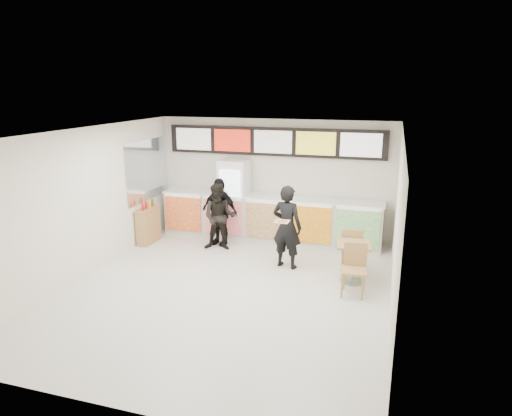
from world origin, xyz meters
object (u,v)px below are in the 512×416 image
at_px(drinks_fridge, 234,199).
at_px(cafe_table, 353,255).
at_px(service_counter, 269,218).
at_px(customer_left, 219,217).
at_px(customer_mid, 220,211).
at_px(condiment_ledge, 148,225).
at_px(customer_main, 287,227).

bearing_deg(drinks_fridge, cafe_table, -32.34).
bearing_deg(service_counter, customer_left, -133.53).
bearing_deg(drinks_fridge, customer_left, -90.86).
height_order(service_counter, cafe_table, service_counter).
distance_m(drinks_fridge, customer_mid, 0.70).
relative_size(customer_left, customer_mid, 0.97).
bearing_deg(condiment_ledge, customer_main, -8.68).
bearing_deg(customer_left, service_counter, 35.84).
xyz_separation_m(service_counter, customer_main, (0.82, -1.61, 0.33)).
xyz_separation_m(customer_left, cafe_table, (3.20, -1.00, -0.24)).
distance_m(service_counter, cafe_table, 3.02).
height_order(service_counter, customer_mid, customer_mid).
bearing_deg(customer_mid, cafe_table, -9.98).
bearing_deg(service_counter, condiment_ledge, -159.45).
bearing_deg(service_counter, customer_main, -63.05).
xyz_separation_m(service_counter, drinks_fridge, (-0.93, 0.02, 0.43)).
bearing_deg(cafe_table, customer_mid, 151.49).
bearing_deg(customer_left, customer_mid, 100.18).
distance_m(cafe_table, condiment_ledge, 5.16).
bearing_deg(drinks_fridge, customer_mid, -103.03).
bearing_deg(customer_left, customer_main, -29.71).
bearing_deg(customer_mid, customer_main, -14.80).
relative_size(drinks_fridge, condiment_ledge, 1.91).
relative_size(customer_main, customer_left, 1.13).
relative_size(customer_left, cafe_table, 0.95).
relative_size(service_counter, drinks_fridge, 2.78).
distance_m(service_counter, condiment_ledge, 3.01).
relative_size(customer_mid, condiment_ledge, 1.58).
bearing_deg(cafe_table, drinks_fridge, 141.33).
bearing_deg(customer_main, customer_left, -6.89).
height_order(customer_mid, cafe_table, customer_mid).
height_order(drinks_fridge, cafe_table, drinks_fridge).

